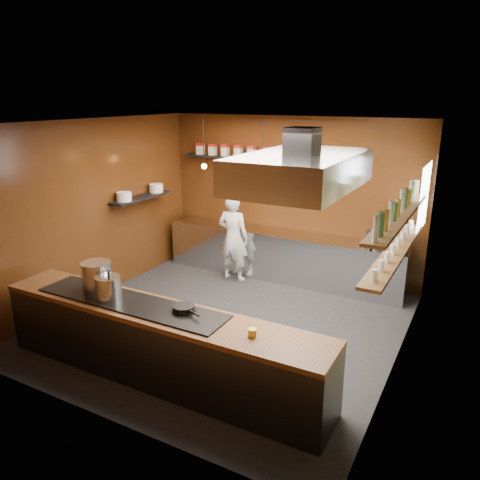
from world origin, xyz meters
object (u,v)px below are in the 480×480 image
Objects in this scene: espresso_machine at (394,238)px; chef at (233,238)px; stockpot_small at (108,288)px; extractor_hood at (301,170)px; stockpot_large at (97,276)px.

espresso_machine is 0.25× the size of chef.
stockpot_small is 0.19× the size of chef.
extractor_hood is 6.41× the size of stockpot_small.
stockpot_large is at bearing -154.37° from extractor_hood.
chef is (-2.79, -0.44, -0.28)m from espresso_machine.
stockpot_large is 0.36m from stockpot_small.
espresso_machine is (2.70, 3.77, 0.02)m from stockpot_small.
extractor_hood is 5.23× the size of stockpot_large.
stockpot_large is 0.23× the size of chef.
extractor_hood is at bearing 133.11° from chef.
chef is (-0.09, 3.33, -0.26)m from stockpot_small.
stockpot_small is 3.34m from chef.
extractor_hood is at bearing 25.63° from stockpot_large.
chef is at bearing 91.62° from stockpot_small.
stockpot_small is at bearing 89.68° from chef.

